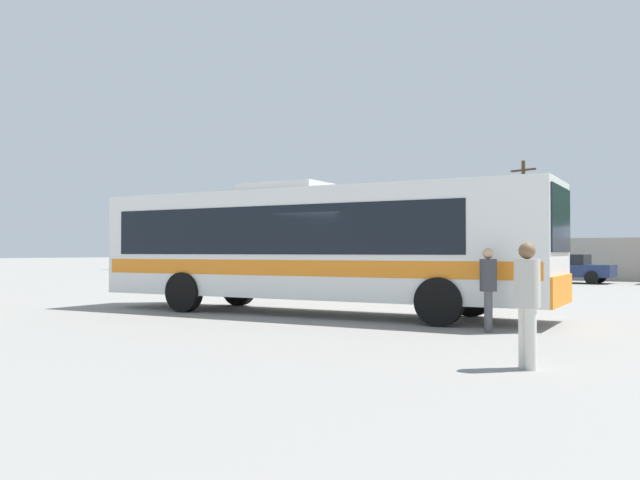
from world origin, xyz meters
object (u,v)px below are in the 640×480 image
at_px(parked_car_third_dark_blue, 566,268).
at_px(coach_bus_white_orange, 311,243).
at_px(roadside_tree_midleft, 534,212).
at_px(parked_car_second_dark_blue, 459,266).
at_px(parked_car_leftmost_grey, 367,265).
at_px(passenger_waiting_on_apron, 527,297).
at_px(attendant_by_bus_door, 488,284).
at_px(utility_pole_near, 524,216).
at_px(roadside_tree_left, 444,222).

bearing_deg(parked_car_third_dark_blue, coach_bus_white_orange, -92.55).
relative_size(parked_car_third_dark_blue, roadside_tree_midleft, 0.76).
xyz_separation_m(coach_bus_white_orange, parked_car_second_dark_blue, (-4.94, 21.34, -0.99)).
height_order(parked_car_leftmost_grey, parked_car_second_dark_blue, parked_car_second_dark_blue).
bearing_deg(parked_car_second_dark_blue, passenger_waiting_on_apron, -65.45).
height_order(attendant_by_bus_door, utility_pole_near, utility_pole_near).
distance_m(coach_bus_white_orange, roadside_tree_left, 32.87).
distance_m(coach_bus_white_orange, parked_car_second_dark_blue, 21.93).
relative_size(utility_pole_near, roadside_tree_left, 1.33).
relative_size(roadside_tree_left, roadside_tree_midleft, 0.95).
height_order(passenger_waiting_on_apron, roadside_tree_midleft, roadside_tree_midleft).
relative_size(passenger_waiting_on_apron, parked_car_second_dark_blue, 0.37).
bearing_deg(parked_car_third_dark_blue, roadside_tree_left, 137.97).
distance_m(coach_bus_white_orange, attendant_by_bus_door, 5.35).
relative_size(parked_car_leftmost_grey, roadside_tree_left, 0.76).
bearing_deg(parked_car_second_dark_blue, roadside_tree_midleft, 75.15).
xyz_separation_m(utility_pole_near, roadside_tree_left, (-6.67, 2.66, -0.15)).
distance_m(roadside_tree_left, roadside_tree_midleft, 7.64).
relative_size(parked_car_third_dark_blue, roadside_tree_left, 0.79).
relative_size(passenger_waiting_on_apron, utility_pole_near, 0.23).
relative_size(parked_car_second_dark_blue, parked_car_third_dark_blue, 1.05).
height_order(coach_bus_white_orange, utility_pole_near, utility_pole_near).
distance_m(parked_car_third_dark_blue, utility_pole_near, 9.19).
bearing_deg(parked_car_leftmost_grey, roadside_tree_left, 83.92).
bearing_deg(parked_car_third_dark_blue, parked_car_leftmost_grey, 176.76).
distance_m(parked_car_second_dark_blue, roadside_tree_left, 11.54).
xyz_separation_m(attendant_by_bus_door, parked_car_leftmost_grey, (-16.34, 23.04, -0.17)).
bearing_deg(parked_car_leftmost_grey, coach_bus_white_orange, -62.82).
relative_size(passenger_waiting_on_apron, roadside_tree_left, 0.31).
xyz_separation_m(parked_car_second_dark_blue, parked_car_third_dark_blue, (5.88, -0.21, -0.04)).
relative_size(passenger_waiting_on_apron, parked_car_leftmost_grey, 0.41).
height_order(passenger_waiting_on_apron, parked_car_third_dark_blue, passenger_waiting_on_apron).
height_order(coach_bus_white_orange, passenger_waiting_on_apron, coach_bus_white_orange).
distance_m(attendant_by_bus_door, roadside_tree_midleft, 31.26).
bearing_deg(passenger_waiting_on_apron, utility_pole_near, 107.57).
height_order(coach_bus_white_orange, roadside_tree_left, roadside_tree_left).
xyz_separation_m(parked_car_second_dark_blue, roadside_tree_left, (-5.27, 9.85, 2.93)).
distance_m(passenger_waiting_on_apron, parked_car_leftmost_grey, 32.36).
xyz_separation_m(parked_car_leftmost_grey, parked_car_third_dark_blue, (12.15, -0.69, 0.00)).
xyz_separation_m(passenger_waiting_on_apron, utility_pole_near, (-10.59, 33.43, 2.93)).
bearing_deg(parked_car_third_dark_blue, roadside_tree_midleft, 116.95).
bearing_deg(attendant_by_bus_door, coach_bus_white_orange, 166.70).
bearing_deg(roadside_tree_midleft, coach_bus_white_orange, -84.13).
height_order(attendant_by_bus_door, parked_car_second_dark_blue, attendant_by_bus_door).
relative_size(passenger_waiting_on_apron, roadside_tree_midleft, 0.29).
height_order(parked_car_second_dark_blue, roadside_tree_midleft, roadside_tree_midleft).
xyz_separation_m(coach_bus_white_orange, parked_car_third_dark_blue, (0.94, 21.14, -1.03)).
relative_size(parked_car_leftmost_grey, roadside_tree_midleft, 0.72).
bearing_deg(coach_bus_white_orange, attendant_by_bus_door, -13.30).
xyz_separation_m(parked_car_third_dark_blue, roadside_tree_midleft, (-3.90, 7.67, 3.38)).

